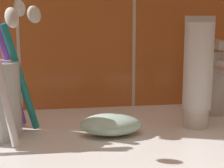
% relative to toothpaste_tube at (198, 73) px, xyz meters
% --- Properties ---
extents(sink_counter, '(0.72, 0.32, 0.02)m').
position_rel_toothpaste_tube_xyz_m(sink_counter, '(-0.08, -0.03, -0.08)').
color(sink_counter, white).
rests_on(sink_counter, ground).
extents(toothpaste_tube, '(0.04, 0.04, 0.15)m').
position_rel_toothpaste_tube_xyz_m(toothpaste_tube, '(0.00, 0.00, 0.00)').
color(toothpaste_tube, white).
rests_on(toothpaste_tube, sink_counter).
extents(sink_faucet, '(0.04, 0.11, 0.11)m').
position_rel_toothpaste_tube_xyz_m(sink_faucet, '(0.05, 0.06, -0.02)').
color(sink_faucet, silver).
rests_on(sink_faucet, sink_counter).
extents(soap_bar, '(0.08, 0.05, 0.03)m').
position_rel_toothpaste_tube_xyz_m(soap_bar, '(-0.12, -0.01, -0.06)').
color(soap_bar, silver).
rests_on(soap_bar, sink_counter).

